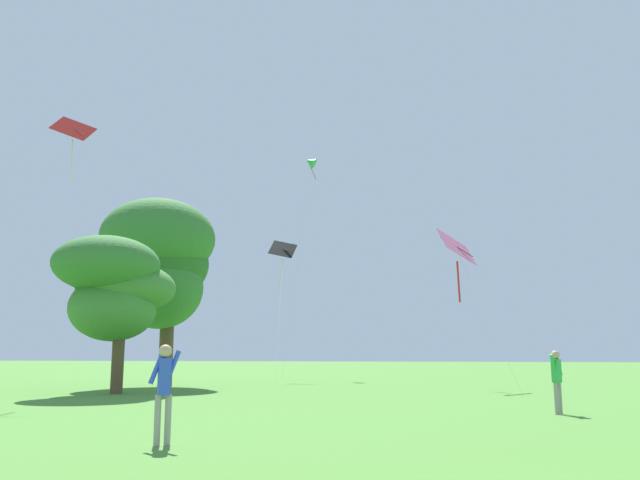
{
  "coord_description": "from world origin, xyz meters",
  "views": [
    {
      "loc": [
        -1.48,
        -4.99,
        1.52
      ],
      "look_at": [
        -12.68,
        26.57,
        7.45
      ],
      "focal_mm": 37.07,
      "sensor_mm": 36.0,
      "label": 1
    }
  ],
  "objects": [
    {
      "name": "kite_green_small",
      "position": [
        -19.96,
        44.58,
        17.44
      ],
      "size": [
        1.35,
        7.89,
        18.05
      ],
      "color": "green",
      "rests_on": "ground_plane"
    },
    {
      "name": "kite_black_large",
      "position": [
        -18.52,
        35.41,
        8.1
      ],
      "size": [
        4.48,
        10.1,
        9.39
      ],
      "color": "black",
      "rests_on": "ground_plane"
    },
    {
      "name": "kite_red_high",
      "position": [
        -19.32,
        15.38,
        10.0
      ],
      "size": [
        4.05,
        11.0,
        11.28
      ],
      "color": "red",
      "rests_on": "ground_plane"
    },
    {
      "name": "kite_pink_low",
      "position": [
        -5.93,
        28.21,
        6.49
      ],
      "size": [
        4.12,
        7.42,
        7.95
      ],
      "color": "pink",
      "rests_on": "ground_plane"
    },
    {
      "name": "person_with_spool",
      "position": [
        -8.02,
        5.25,
        1.04
      ],
      "size": [
        0.48,
        0.42,
        1.73
      ],
      "color": "gray",
      "rests_on": "ground_plane"
    },
    {
      "name": "person_foreground_watcher",
      "position": [
        -1.53,
        14.23,
        1.01
      ],
      "size": [
        0.34,
        0.51,
        1.68
      ],
      "color": "gray",
      "rests_on": "ground_plane"
    },
    {
      "name": "tree_right_cluster",
      "position": [
        -21.47,
        25.32,
        6.7
      ],
      "size": [
        6.14,
        6.14,
        9.97
      ],
      "color": "brown",
      "rests_on": "ground_plane"
    },
    {
      "name": "tree_left_oak",
      "position": [
        -19.09,
        18.48,
        4.5
      ],
      "size": [
        4.57,
        5.45,
        6.55
      ],
      "color": "brown",
      "rests_on": "ground_plane"
    }
  ]
}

